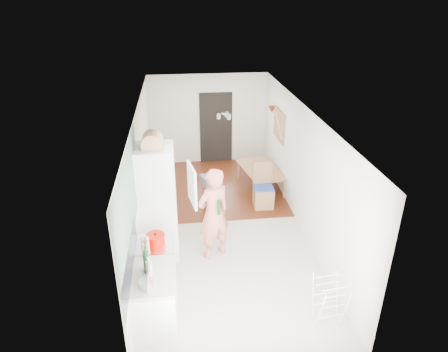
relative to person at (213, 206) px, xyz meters
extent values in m
cube|color=beige|center=(0.29, 0.95, -1.04)|extent=(3.20, 7.00, 0.01)
cube|color=#5D2B12|center=(0.29, 2.80, -1.04)|extent=(3.20, 3.30, 0.01)
cube|color=gray|center=(-1.30, -1.05, 0.81)|extent=(0.02, 3.00, 1.30)
cube|color=black|center=(-1.29, -1.60, 0.11)|extent=(0.02, 1.90, 0.50)
cube|color=black|center=(0.49, 4.43, -0.04)|extent=(0.90, 0.04, 2.00)
cube|color=white|center=(-1.01, -1.60, -0.61)|extent=(0.60, 0.90, 0.86)
cube|color=beige|center=(-1.01, -1.60, -0.15)|extent=(0.62, 0.92, 0.06)
cube|color=white|center=(-1.01, -0.85, -0.60)|extent=(0.60, 0.60, 0.88)
cube|color=silver|center=(-1.01, -0.85, -0.14)|extent=(0.60, 0.60, 0.04)
cube|color=white|center=(-0.98, 0.17, 0.03)|extent=(0.66, 0.66, 2.15)
cube|color=white|center=(-0.37, -0.13, 0.51)|extent=(0.14, 0.56, 0.70)
cube|color=white|center=(-0.67, 0.17, 0.51)|extent=(0.02, 0.52, 0.66)
cube|color=tan|center=(1.87, 2.85, 0.51)|extent=(0.03, 0.90, 0.70)
cube|color=olive|center=(1.86, 2.85, 0.51)|extent=(0.00, 0.94, 0.74)
cone|color=maroon|center=(1.83, 3.50, 0.71)|extent=(0.18, 0.18, 0.16)
imported|color=#D57268|center=(0.00, 0.00, 0.00)|extent=(0.91, 0.80, 2.09)
imported|color=olive|center=(1.44, 2.62, -0.82)|extent=(0.92, 1.37, 0.44)
cube|color=slate|center=(0.14, 2.10, -0.50)|extent=(0.52, 0.52, 0.18)
cylinder|color=#D70B00|center=(-0.99, -0.86, -0.04)|extent=(0.36, 0.36, 0.17)
cylinder|color=silver|center=(-1.08, -1.85, -0.07)|extent=(0.21, 0.21, 0.10)
cylinder|color=#173C1B|center=(0.09, -0.15, 0.06)|extent=(0.06, 0.06, 0.28)
cylinder|color=#173C1B|center=(-1.09, -1.54, 0.03)|extent=(0.09, 0.09, 0.31)
cylinder|color=#173C1B|center=(-1.09, -1.47, 0.03)|extent=(0.09, 0.09, 0.30)
cylinder|color=silver|center=(-1.05, -1.57, -0.01)|extent=(0.11, 0.11, 0.22)
cylinder|color=tan|center=(-1.10, -1.10, 0.00)|extent=(0.08, 0.08, 0.24)
cylinder|color=tan|center=(-1.16, -1.07, -0.01)|extent=(0.07, 0.07, 0.22)
camera|label=1|loc=(-0.54, -6.13, 3.52)|focal=32.00mm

